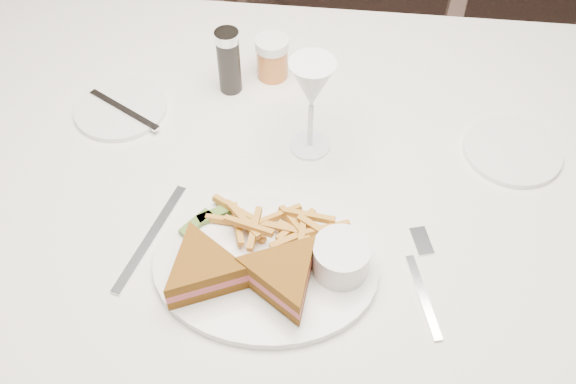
# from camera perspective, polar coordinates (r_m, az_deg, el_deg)

# --- Properties ---
(ground) EXTENTS (5.00, 5.00, 0.00)m
(ground) POSITION_cam_1_polar(r_m,az_deg,el_deg) (1.79, 13.69, -10.30)
(ground) COLOR black
(ground) RESTS_ON ground
(table) EXTENTS (1.51, 1.04, 0.75)m
(table) POSITION_cam_1_polar(r_m,az_deg,el_deg) (1.32, 0.34, -10.18)
(table) COLOR silver
(table) RESTS_ON ground
(chair_far) EXTENTS (0.72, 0.69, 0.66)m
(chair_far) POSITION_cam_1_polar(r_m,az_deg,el_deg) (1.88, 4.17, 10.89)
(chair_far) COLOR #48352C
(chair_far) RESTS_ON ground
(table_setting) EXTENTS (0.83, 0.62, 0.18)m
(table_setting) POSITION_cam_1_polar(r_m,az_deg,el_deg) (0.94, -1.06, -0.88)
(table_setting) COLOR white
(table_setting) RESTS_ON table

